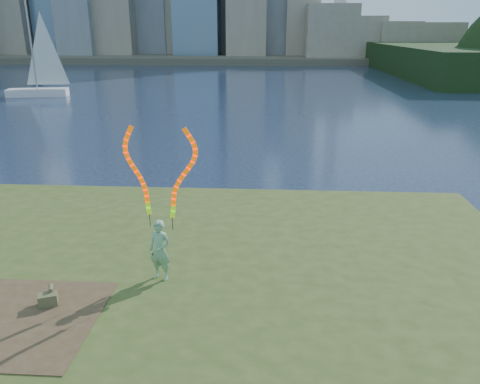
{
  "coord_description": "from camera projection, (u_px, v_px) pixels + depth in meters",
  "views": [
    {
      "loc": [
        2.71,
        -10.76,
        6.22
      ],
      "look_at": [
        1.98,
        1.0,
        2.09
      ],
      "focal_mm": 35.0,
      "sensor_mm": 36.0,
      "label": 1
    }
  ],
  "objects": [
    {
      "name": "sailboat",
      "position": [
        39.0,
        80.0,
        45.1
      ],
      "size": [
        5.97,
        2.85,
        8.96
      ],
      "rotation": [
        0.0,
        0.0,
        0.2
      ],
      "color": "silver",
      "rests_on": "ground"
    },
    {
      "name": "far_shore",
      "position": [
        258.0,
        56.0,
        101.65
      ],
      "size": [
        320.0,
        40.0,
        1.2
      ],
      "primitive_type": "cube",
      "color": "#4D4838",
      "rests_on": "ground"
    },
    {
      "name": "canvas_bag",
      "position": [
        48.0,
        299.0,
        9.65
      ],
      "size": [
        0.44,
        0.49,
        0.35
      ],
      "rotation": [
        0.0,
        0.0,
        0.39
      ],
      "color": "#464829",
      "rests_on": "grassy_knoll"
    },
    {
      "name": "ground",
      "position": [
        163.0,
        278.0,
        12.35
      ],
      "size": [
        320.0,
        320.0,
        0.0
      ],
      "primitive_type": "plane",
      "color": "#18243D",
      "rests_on": "ground"
    },
    {
      "name": "woman_with_ribbons",
      "position": [
        159.0,
        219.0,
        10.28
      ],
      "size": [
        1.89,
        0.62,
        3.83
      ],
      "rotation": [
        0.0,
        0.0,
        -0.29
      ],
      "color": "#167128",
      "rests_on": "grassy_knoll"
    },
    {
      "name": "dirt_patch",
      "position": [
        15.0,
        319.0,
        9.2
      ],
      "size": [
        3.2,
        3.0,
        0.02
      ],
      "primitive_type": "cube",
      "color": "#47331E",
      "rests_on": "grassy_knoll"
    },
    {
      "name": "grassy_knoll",
      "position": [
        139.0,
        317.0,
        10.08
      ],
      "size": [
        20.0,
        18.0,
        0.8
      ],
      "color": "#3A4A1A",
      "rests_on": "ground"
    }
  ]
}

